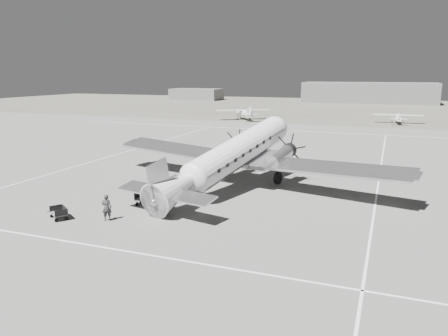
# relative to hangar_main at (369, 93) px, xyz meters

# --- Properties ---
(ground) EXTENTS (260.00, 260.00, 0.00)m
(ground) POSITION_rel_hangar_main_xyz_m (-5.00, -120.00, -3.30)
(ground) COLOR slate
(ground) RESTS_ON ground
(taxi_line_near) EXTENTS (60.00, 0.15, 0.01)m
(taxi_line_near) POSITION_rel_hangar_main_xyz_m (-5.00, -134.00, -3.29)
(taxi_line_near) COLOR white
(taxi_line_near) RESTS_ON ground
(taxi_line_right) EXTENTS (0.15, 80.00, 0.01)m
(taxi_line_right) POSITION_rel_hangar_main_xyz_m (7.00, -120.00, -3.29)
(taxi_line_right) COLOR white
(taxi_line_right) RESTS_ON ground
(taxi_line_left) EXTENTS (0.15, 60.00, 0.01)m
(taxi_line_left) POSITION_rel_hangar_main_xyz_m (-23.00, -110.00, -3.29)
(taxi_line_left) COLOR white
(taxi_line_left) RESTS_ON ground
(taxi_line_horizon) EXTENTS (90.00, 0.15, 0.01)m
(taxi_line_horizon) POSITION_rel_hangar_main_xyz_m (-5.00, -80.00, -3.29)
(taxi_line_horizon) COLOR white
(taxi_line_horizon) RESTS_ON ground
(grass_infield) EXTENTS (260.00, 90.00, 0.01)m
(grass_infield) POSITION_rel_hangar_main_xyz_m (-5.00, -25.00, -3.30)
(grass_infield) COLOR #5B594C
(grass_infield) RESTS_ON ground
(hangar_main) EXTENTS (42.00, 14.00, 6.60)m
(hangar_main) POSITION_rel_hangar_main_xyz_m (0.00, 0.00, 0.00)
(hangar_main) COLOR #5C5C5C
(hangar_main) RESTS_ON ground
(shed_secondary) EXTENTS (18.00, 10.00, 4.00)m
(shed_secondary) POSITION_rel_hangar_main_xyz_m (-60.00, -5.00, -1.30)
(shed_secondary) COLOR #5F5F5F
(shed_secondary) RESTS_ON ground
(dc3_airliner) EXTENTS (32.35, 25.79, 5.45)m
(dc3_airliner) POSITION_rel_hangar_main_xyz_m (-4.53, -119.37, -0.57)
(dc3_airliner) COLOR silver
(dc3_airliner) RESTS_ON ground
(light_plane_left) EXTENTS (14.93, 14.39, 2.41)m
(light_plane_left) POSITION_rel_hangar_main_xyz_m (-21.28, -66.03, -2.09)
(light_plane_left) COLOR silver
(light_plane_left) RESTS_ON ground
(light_plane_right) EXTENTS (9.81, 8.10, 1.97)m
(light_plane_right) POSITION_rel_hangar_main_xyz_m (8.79, -61.75, -2.32)
(light_plane_right) COLOR silver
(light_plane_right) RESTS_ON ground
(baggage_cart_near) EXTENTS (1.95, 1.55, 0.98)m
(baggage_cart_near) POSITION_rel_hangar_main_xyz_m (-8.86, -126.03, -2.81)
(baggage_cart_near) COLOR #5F5F5F
(baggage_cart_near) RESTS_ON ground
(baggage_cart_far) EXTENTS (1.78, 1.66, 0.82)m
(baggage_cart_far) POSITION_rel_hangar_main_xyz_m (-12.71, -130.97, -2.89)
(baggage_cart_far) COLOR #5F5F5F
(baggage_cart_far) RESTS_ON ground
(ground_crew) EXTENTS (0.76, 0.64, 1.79)m
(ground_crew) POSITION_rel_hangar_main_xyz_m (-9.51, -130.05, -2.41)
(ground_crew) COLOR #2A2A2A
(ground_crew) RESTS_ON ground
(ramp_agent) EXTENTS (0.78, 0.99, 1.98)m
(ramp_agent) POSITION_rel_hangar_main_xyz_m (-8.54, -124.65, -2.31)
(ramp_agent) COLOR silver
(ramp_agent) RESTS_ON ground
(passenger) EXTENTS (0.79, 0.94, 1.65)m
(passenger) POSITION_rel_hangar_main_xyz_m (-8.29, -123.60, -2.48)
(passenger) COLOR #B5B5B3
(passenger) RESTS_ON ground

